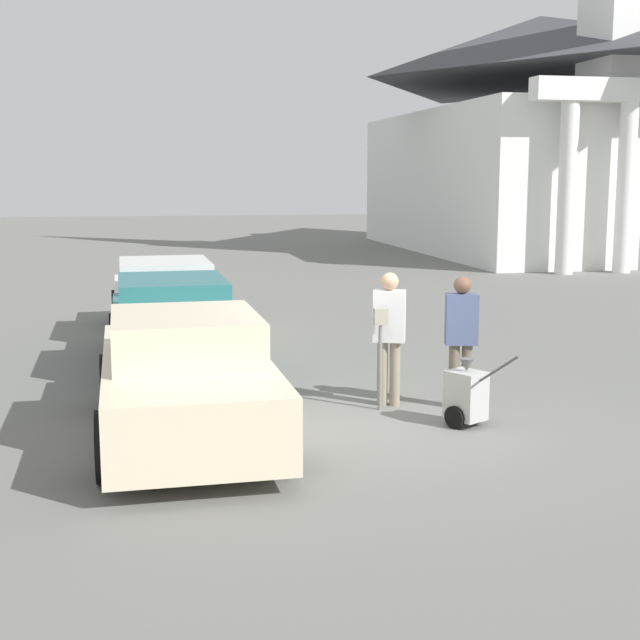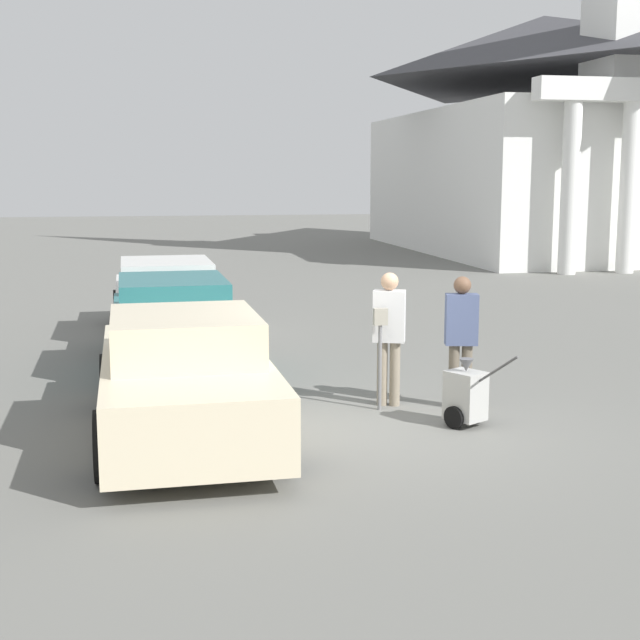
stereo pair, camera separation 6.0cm
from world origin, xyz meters
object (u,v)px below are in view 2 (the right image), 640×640
Objects in this scene: parking_meter at (380,339)px; church at (546,121)px; person_worker at (389,330)px; parked_car_teal at (173,328)px; equipment_cart at (466,395)px; parked_car_cream at (185,378)px; person_supervisor at (461,333)px; parked_car_white at (166,300)px.

church is at bearing 60.27° from parking_meter.
parked_car_teal is at bearing -23.36° from person_worker.
parking_meter is 1.36× the size of equipment_cart.
person_supervisor is at bearing 8.78° from parked_car_cream.
parked_car_teal is 25.81m from church.
parked_car_cream is 2.63× the size of person_worker.
church is at bearing 45.97° from parked_car_white.
church reaches higher than equipment_cart.
parking_meter is 0.28m from person_worker.
parked_car_teal is 4.70m from person_supervisor.
equipment_cart is (3.40, -0.22, -0.32)m from parked_car_cream.
person_supervisor is at bearing 44.93° from equipment_cart.
parked_car_teal is 2.81× the size of person_worker.
parked_car_cream is 2.92m from person_worker.
church reaches higher than person_worker.
person_worker is 1.80× the size of equipment_cart.
person_worker is 0.08× the size of church.
person_worker is at bearing -119.62° from church.
parked_car_cream is 2.68m from parking_meter.
person_worker is at bearing 90.54° from equipment_cart.
church reaches higher than parking_meter.
parked_car_white is 7.24m from person_supervisor.
church is (15.64, 16.75, 4.53)m from parked_car_white.
person_supervisor is (1.08, -0.10, 0.06)m from parking_meter.
parked_car_cream is 28.68m from church.
parked_car_white is (0.00, 3.28, -0.01)m from parked_car_teal.
parked_car_cream is at bearing 147.01° from equipment_cart.
person_worker is 1.02× the size of person_supervisor.
parked_car_white is at bearing -44.48° from person_worker.
parked_car_white is 5.27× the size of equipment_cart.
church is (15.64, 23.62, 4.52)m from parked_car_cream.
parked_car_white is 7.87m from equipment_cart.
parked_car_white reaches higher than parking_meter.
parked_car_teal reaches higher than equipment_cart.
person_supervisor is 1.08m from equipment_cart.
church is at bearing 33.59° from equipment_cart.
parking_meter reaches higher than equipment_cart.
parked_car_teal is 3.28m from parked_car_white.
parked_car_teal is 5.06× the size of equipment_cart.
church is at bearing 51.03° from parked_car_teal.
equipment_cart is 27.23m from church.
person_supervisor is (3.64, -6.24, 0.32)m from parked_car_white.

